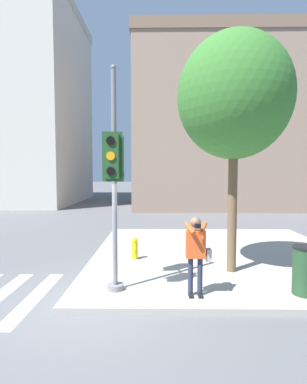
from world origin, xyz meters
name	(u,v)px	position (x,y,z in m)	size (l,w,h in m)	color
ground_plane	(85,304)	(0.00, 0.00, 0.00)	(160.00, 160.00, 0.00)	#5B5B5E
sidewalk_corner	(219,255)	(3.50, 3.50, 0.07)	(8.00, 8.00, 0.14)	#ADA89E
traffic_signal_pole	(114,173)	(0.56, 0.43, 2.74)	(0.46, 1.17, 4.88)	slate
person_photographer	(196,249)	(2.32, 0.13, 1.15)	(0.58, 0.54, 1.67)	black
street_tree	(234,97)	(3.45, 1.71, 4.65)	(2.89, 2.89, 6.12)	brown
fire_hydrant	(135,248)	(0.82, 2.77, 0.47)	(0.19, 0.25, 0.65)	yellow
trash_bin	(305,270)	(4.64, 0.22, 0.66)	(0.53, 0.53, 1.03)	#234728
building_left	(12,106)	(-11.62, 21.19, 8.68)	(12.01, 12.24, 17.33)	beige
building_right	(237,126)	(7.89, 18.27, 6.42)	(16.46, 8.97, 12.80)	gray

